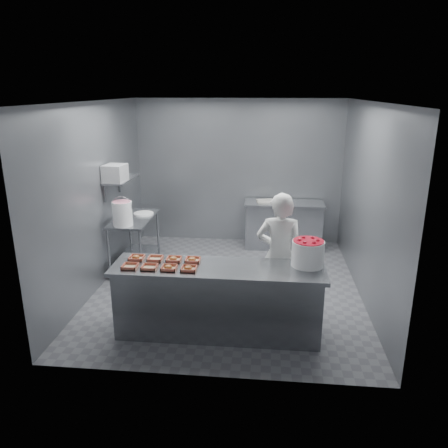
# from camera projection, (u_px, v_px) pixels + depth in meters

# --- Properties ---
(floor) EXTENTS (4.50, 4.50, 0.00)m
(floor) POSITION_uv_depth(u_px,v_px,m) (228.00, 286.00, 6.84)
(floor) COLOR #4C4C51
(floor) RESTS_ON ground
(ceiling) EXTENTS (4.50, 4.50, 0.00)m
(ceiling) POSITION_uv_depth(u_px,v_px,m) (229.00, 101.00, 6.01)
(ceiling) COLOR white
(ceiling) RESTS_ON wall_back
(wall_back) EXTENTS (4.00, 0.04, 2.80)m
(wall_back) POSITION_uv_depth(u_px,v_px,m) (239.00, 172.00, 8.56)
(wall_back) COLOR slate
(wall_back) RESTS_ON ground
(wall_left) EXTENTS (0.04, 4.50, 2.80)m
(wall_left) POSITION_uv_depth(u_px,v_px,m) (97.00, 197.00, 6.62)
(wall_left) COLOR slate
(wall_left) RESTS_ON ground
(wall_right) EXTENTS (0.04, 4.50, 2.80)m
(wall_right) POSITION_uv_depth(u_px,v_px,m) (367.00, 203.00, 6.23)
(wall_right) COLOR slate
(wall_right) RESTS_ON ground
(service_counter) EXTENTS (2.60, 0.70, 0.90)m
(service_counter) POSITION_uv_depth(u_px,v_px,m) (218.00, 300.00, 5.42)
(service_counter) COLOR slate
(service_counter) RESTS_ON ground
(prep_table) EXTENTS (0.60, 1.20, 0.90)m
(prep_table) POSITION_uv_depth(u_px,v_px,m) (135.00, 235.00, 7.39)
(prep_table) COLOR slate
(prep_table) RESTS_ON ground
(back_counter) EXTENTS (1.50, 0.60, 0.90)m
(back_counter) POSITION_uv_depth(u_px,v_px,m) (283.00, 225.00, 8.42)
(back_counter) COLOR slate
(back_counter) RESTS_ON ground
(wall_shelf) EXTENTS (0.35, 0.90, 0.03)m
(wall_shelf) POSITION_uv_depth(u_px,v_px,m) (121.00, 179.00, 7.13)
(wall_shelf) COLOR slate
(wall_shelf) RESTS_ON wall_left
(tray_0) EXTENTS (0.19, 0.18, 0.04)m
(tray_0) POSITION_uv_depth(u_px,v_px,m) (130.00, 266.00, 5.26)
(tray_0) COLOR tan
(tray_0) RESTS_ON service_counter
(tray_1) EXTENTS (0.19, 0.18, 0.04)m
(tray_1) POSITION_uv_depth(u_px,v_px,m) (149.00, 267.00, 5.23)
(tray_1) COLOR tan
(tray_1) RESTS_ON service_counter
(tray_2) EXTENTS (0.19, 0.18, 0.06)m
(tray_2) POSITION_uv_depth(u_px,v_px,m) (169.00, 268.00, 5.21)
(tray_2) COLOR tan
(tray_2) RESTS_ON service_counter
(tray_3) EXTENTS (0.19, 0.18, 0.06)m
(tray_3) POSITION_uv_depth(u_px,v_px,m) (189.00, 268.00, 5.19)
(tray_3) COLOR tan
(tray_3) RESTS_ON service_counter
(tray_4) EXTENTS (0.19, 0.18, 0.06)m
(tray_4) POSITION_uv_depth(u_px,v_px,m) (136.00, 258.00, 5.52)
(tray_4) COLOR tan
(tray_4) RESTS_ON service_counter
(tray_5) EXTENTS (0.19, 0.18, 0.04)m
(tray_5) POSITION_uv_depth(u_px,v_px,m) (155.00, 259.00, 5.49)
(tray_5) COLOR tan
(tray_5) RESTS_ON service_counter
(tray_6) EXTENTS (0.19, 0.18, 0.06)m
(tray_6) POSITION_uv_depth(u_px,v_px,m) (174.00, 259.00, 5.47)
(tray_6) COLOR tan
(tray_6) RESTS_ON service_counter
(tray_7) EXTENTS (0.19, 0.18, 0.06)m
(tray_7) POSITION_uv_depth(u_px,v_px,m) (193.00, 260.00, 5.45)
(tray_7) COLOR tan
(tray_7) RESTS_ON service_counter
(worker) EXTENTS (0.64, 0.44, 1.70)m
(worker) POSITION_uv_depth(u_px,v_px,m) (279.00, 255.00, 5.80)
(worker) COLOR silver
(worker) RESTS_ON ground
(strawberry_tub) EXTENTS (0.39, 0.39, 0.32)m
(strawberry_tub) POSITION_uv_depth(u_px,v_px,m) (308.00, 252.00, 5.28)
(strawberry_tub) COLOR white
(strawberry_tub) RESTS_ON service_counter
(glaze_bucket) EXTENTS (0.32, 0.31, 0.47)m
(glaze_bucket) POSITION_uv_depth(u_px,v_px,m) (122.00, 213.00, 6.83)
(glaze_bucket) COLOR white
(glaze_bucket) RESTS_ON prep_table
(bucket_lid) EXTENTS (0.42, 0.42, 0.03)m
(bucket_lid) POSITION_uv_depth(u_px,v_px,m) (144.00, 214.00, 7.50)
(bucket_lid) COLOR white
(bucket_lid) RESTS_ON prep_table
(rag) EXTENTS (0.18, 0.16, 0.02)m
(rag) POSITION_uv_depth(u_px,v_px,m) (144.00, 215.00, 7.43)
(rag) COLOR #CCB28C
(rag) RESTS_ON prep_table
(appliance) EXTENTS (0.34, 0.38, 0.27)m
(appliance) POSITION_uv_depth(u_px,v_px,m) (115.00, 173.00, 6.85)
(appliance) COLOR gray
(appliance) RESTS_ON wall_shelf
(paper_stack) EXTENTS (0.34, 0.28, 0.04)m
(paper_stack) POSITION_uv_depth(u_px,v_px,m) (265.00, 201.00, 8.32)
(paper_stack) COLOR silver
(paper_stack) RESTS_ON back_counter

